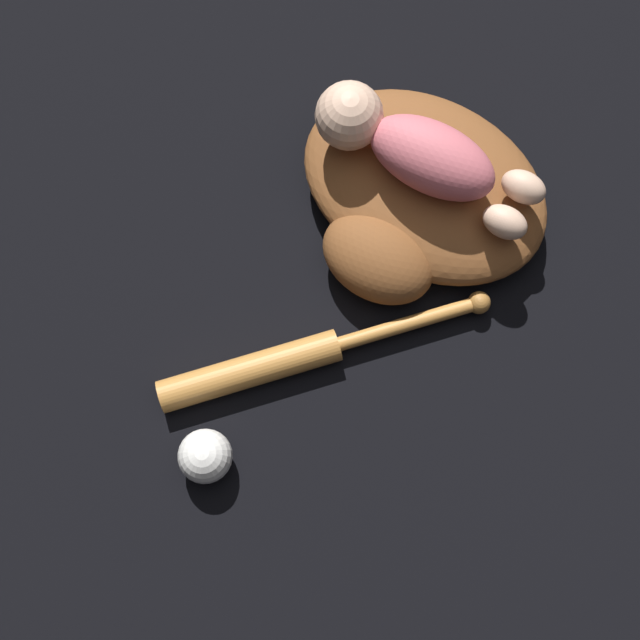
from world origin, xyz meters
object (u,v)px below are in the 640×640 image
baseball_bat (284,361)px  baseball (205,456)px  baby_figure (413,149)px  baseball_glove (417,197)px

baseball_bat → baseball: bearing=85.8°
baseball → baseball_bat: bearing=-94.2°
baseball → baby_figure: bearing=-91.3°
baseball_glove → baseball: (0.04, 0.46, -0.01)m
baby_figure → baseball_bat: size_ratio=0.86×
baseball → baseball_glove: bearing=-94.9°
baseball_glove → baseball_bat: baseball_glove is taller
baseball_glove → baseball: baseball_glove is taller
baseball_glove → baseball_bat: (0.03, 0.30, -0.02)m
baseball_glove → baby_figure: bearing=-33.7°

